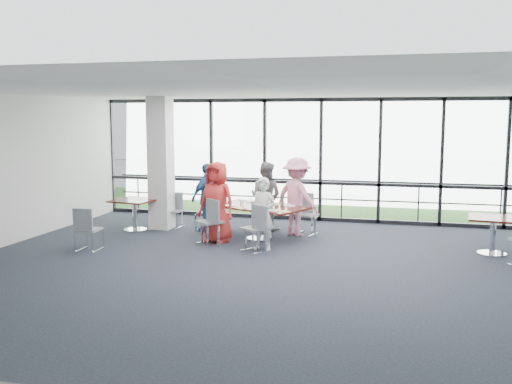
% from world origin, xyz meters
% --- Properties ---
extents(floor, '(12.00, 10.00, 0.02)m').
position_xyz_m(floor, '(0.00, 0.00, -0.01)').
color(floor, '#1D202C').
rests_on(floor, ground).
extents(ceiling, '(12.00, 10.00, 0.04)m').
position_xyz_m(ceiling, '(0.00, 0.00, 3.20)').
color(ceiling, white).
rests_on(ceiling, ground).
extents(wall_front, '(12.00, 0.10, 3.20)m').
position_xyz_m(wall_front, '(0.00, -5.00, 1.60)').
color(wall_front, silver).
rests_on(wall_front, ground).
extents(curtain_wall_back, '(12.00, 0.10, 3.20)m').
position_xyz_m(curtain_wall_back, '(0.00, 5.00, 1.60)').
color(curtain_wall_back, white).
rests_on(curtain_wall_back, ground).
extents(structural_column, '(0.50, 0.50, 3.20)m').
position_xyz_m(structural_column, '(-3.60, 3.00, 1.60)').
color(structural_column, white).
rests_on(structural_column, ground).
extents(apron, '(80.00, 70.00, 0.02)m').
position_xyz_m(apron, '(0.00, 10.00, -0.02)').
color(apron, slate).
rests_on(apron, ground).
extents(grass_strip, '(80.00, 5.00, 0.01)m').
position_xyz_m(grass_strip, '(0.00, 8.00, 0.01)').
color(grass_strip, '#2A591F').
rests_on(grass_strip, ground).
extents(hangar_main, '(24.00, 10.00, 6.00)m').
position_xyz_m(hangar_main, '(4.00, 32.00, 3.00)').
color(hangar_main, silver).
rests_on(hangar_main, ground).
extents(hangar_aux, '(10.00, 6.00, 4.00)m').
position_xyz_m(hangar_aux, '(-18.00, 28.00, 2.00)').
color(hangar_aux, silver).
rests_on(hangar_aux, ground).
extents(guard_rail, '(12.00, 0.06, 0.06)m').
position_xyz_m(guard_rail, '(0.00, 5.60, 0.50)').
color(guard_rail, '#2D2D33').
rests_on(guard_rail, ground).
extents(main_table, '(2.33, 1.84, 0.75)m').
position_xyz_m(main_table, '(-0.98, 2.39, 0.64)').
color(main_table, '#391309').
rests_on(main_table, ground).
extents(side_table_left, '(1.08, 1.08, 0.75)m').
position_xyz_m(side_table_left, '(-4.12, 2.59, 0.65)').
color(side_table_left, '#391309').
rests_on(side_table_left, ground).
extents(side_table_right, '(1.02, 1.02, 0.75)m').
position_xyz_m(side_table_right, '(3.85, 2.18, 0.64)').
color(side_table_right, '#391309').
rests_on(side_table_right, ground).
extents(diner_near_left, '(0.98, 0.76, 1.76)m').
position_xyz_m(diner_near_left, '(-1.79, 1.85, 0.88)').
color(diner_near_left, red).
rests_on(diner_near_left, ground).
extents(diner_near_right, '(0.63, 0.53, 1.50)m').
position_xyz_m(diner_near_right, '(-0.65, 1.39, 0.75)').
color(diner_near_right, silver).
rests_on(diner_near_right, ground).
extents(diner_far_left, '(0.89, 0.66, 1.65)m').
position_xyz_m(diner_far_left, '(-1.09, 3.44, 0.82)').
color(diner_far_left, slate).
rests_on(diner_far_left, ground).
extents(diner_far_right, '(1.30, 1.11, 1.80)m').
position_xyz_m(diner_far_right, '(-0.25, 3.02, 0.90)').
color(diner_far_right, pink).
rests_on(diner_far_right, ground).
extents(diner_end, '(0.95, 1.09, 1.63)m').
position_xyz_m(diner_end, '(-2.37, 2.93, 0.82)').
color(diner_end, '#3061A2').
rests_on(diner_end, ground).
extents(chair_main_nl, '(0.67, 0.67, 0.98)m').
position_xyz_m(chair_main_nl, '(-1.87, 1.59, 0.49)').
color(chair_main_nl, gray).
rests_on(chair_main_nl, ground).
extents(chair_main_nr, '(0.65, 0.65, 0.96)m').
position_xyz_m(chair_main_nr, '(-0.76, 1.19, 0.48)').
color(chair_main_nr, gray).
rests_on(chair_main_nr, ground).
extents(chair_main_fl, '(0.55, 0.55, 0.83)m').
position_xyz_m(chair_main_fl, '(-1.13, 3.51, 0.41)').
color(chair_main_fl, gray).
rests_on(chair_main_fl, ground).
extents(chair_main_fr, '(0.57, 0.57, 0.93)m').
position_xyz_m(chair_main_fr, '(-0.05, 3.14, 0.46)').
color(chair_main_fr, gray).
rests_on(chair_main_fr, ground).
extents(chair_main_end, '(0.55, 0.55, 0.85)m').
position_xyz_m(chair_main_end, '(-2.41, 3.04, 0.43)').
color(chair_main_end, gray).
rests_on(chair_main_end, ground).
extents(chair_spare_la, '(0.46, 0.46, 0.88)m').
position_xyz_m(chair_spare_la, '(-4.05, 0.41, 0.44)').
color(chair_spare_la, gray).
rests_on(chair_spare_la, ground).
extents(chair_spare_lb, '(0.42, 0.42, 0.83)m').
position_xyz_m(chair_spare_lb, '(-3.36, 3.13, 0.42)').
color(chair_spare_lb, gray).
rests_on(chair_spare_lb, ground).
extents(plate_nl, '(0.24, 0.24, 0.01)m').
position_xyz_m(plate_nl, '(-1.61, 2.25, 0.76)').
color(plate_nl, white).
rests_on(plate_nl, main_table).
extents(plate_nr, '(0.27, 0.27, 0.01)m').
position_xyz_m(plate_nr, '(-0.52, 1.81, 0.76)').
color(plate_nr, white).
rests_on(plate_nr, main_table).
extents(plate_fl, '(0.26, 0.26, 0.01)m').
position_xyz_m(plate_fl, '(-1.32, 2.95, 0.76)').
color(plate_fl, white).
rests_on(plate_fl, main_table).
extents(plate_fr, '(0.27, 0.27, 0.01)m').
position_xyz_m(plate_fr, '(-0.33, 2.54, 0.76)').
color(plate_fr, white).
rests_on(plate_fr, main_table).
extents(plate_end, '(0.26, 0.26, 0.01)m').
position_xyz_m(plate_end, '(-1.85, 2.72, 0.76)').
color(plate_end, white).
rests_on(plate_end, main_table).
extents(tumbler_a, '(0.07, 0.07, 0.15)m').
position_xyz_m(tumbler_a, '(-1.33, 2.20, 0.82)').
color(tumbler_a, white).
rests_on(tumbler_a, main_table).
extents(tumbler_b, '(0.07, 0.07, 0.14)m').
position_xyz_m(tumbler_b, '(-0.75, 2.14, 0.82)').
color(tumbler_b, white).
rests_on(tumbler_b, main_table).
extents(tumbler_c, '(0.07, 0.07, 0.13)m').
position_xyz_m(tumbler_c, '(-0.79, 2.56, 0.82)').
color(tumbler_c, white).
rests_on(tumbler_c, main_table).
extents(tumbler_d, '(0.08, 0.08, 0.15)m').
position_xyz_m(tumbler_d, '(-1.73, 2.57, 0.83)').
color(tumbler_d, white).
rests_on(tumbler_d, main_table).
extents(menu_a, '(0.38, 0.35, 0.00)m').
position_xyz_m(menu_a, '(-1.30, 1.99, 0.75)').
color(menu_a, white).
rests_on(menu_a, main_table).
extents(menu_b, '(0.32, 0.33, 0.00)m').
position_xyz_m(menu_b, '(-0.28, 1.79, 0.75)').
color(menu_b, white).
rests_on(menu_b, main_table).
extents(menu_c, '(0.32, 0.24, 0.00)m').
position_xyz_m(menu_c, '(-0.71, 2.67, 0.75)').
color(menu_c, white).
rests_on(menu_c, main_table).
extents(condiment_caddy, '(0.10, 0.07, 0.04)m').
position_xyz_m(condiment_caddy, '(-0.84, 2.45, 0.77)').
color(condiment_caddy, black).
rests_on(condiment_caddy, main_table).
extents(ketchup_bottle, '(0.06, 0.06, 0.18)m').
position_xyz_m(ketchup_bottle, '(-0.92, 2.39, 0.84)').
color(ketchup_bottle, '#A61919').
rests_on(ketchup_bottle, main_table).
extents(green_bottle, '(0.05, 0.05, 0.20)m').
position_xyz_m(green_bottle, '(-0.86, 2.33, 0.85)').
color(green_bottle, '#21762F').
rests_on(green_bottle, main_table).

